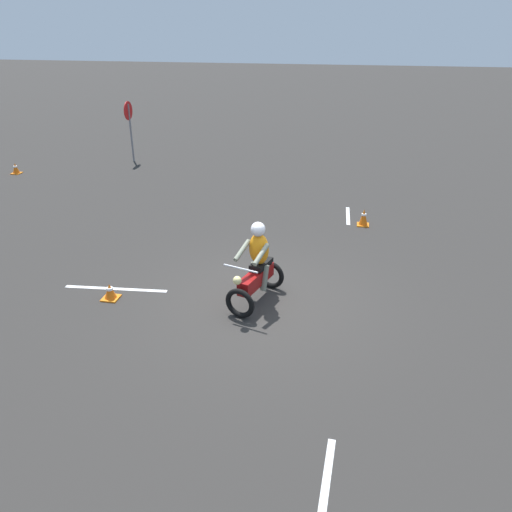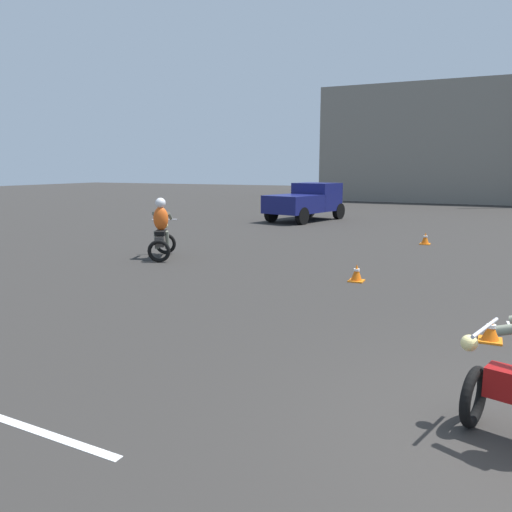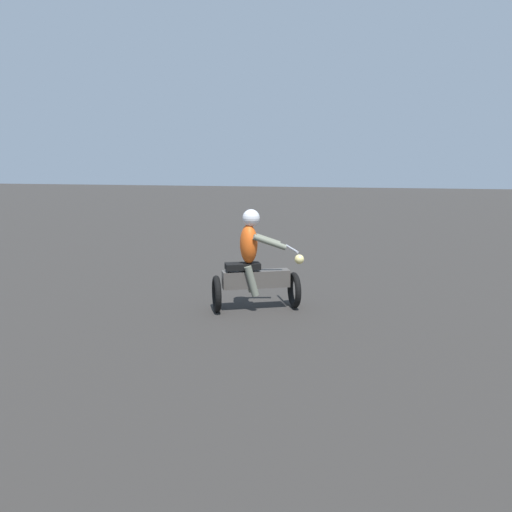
{
  "view_description": "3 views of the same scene",
  "coord_description": "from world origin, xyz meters",
  "px_view_note": "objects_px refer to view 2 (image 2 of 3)",
  "views": [
    {
      "loc": [
        -8.45,
        -1.54,
        5.05
      ],
      "look_at": [
        -0.05,
        0.13,
        1.0
      ],
      "focal_mm": 35.0,
      "sensor_mm": 36.0,
      "label": 1
    },
    {
      "loc": [
        -0.7,
        -4.61,
        2.46
      ],
      "look_at": [
        -4.39,
        3.36,
        0.9
      ],
      "focal_mm": 35.0,
      "sensor_mm": 36.0,
      "label": 2
    },
    {
      "loc": [
        -1.08,
        8.83,
        2.32
      ],
      "look_at": [
        -8.72,
        6.59,
        0.9
      ],
      "focal_mm": 35.0,
      "sensor_mm": 36.0,
      "label": 3
    }
  ],
  "objects_px": {
    "pickup_truck": "(306,201)",
    "traffic_cone_mid_center": "(425,239)",
    "traffic_cone_near_left": "(357,273)",
    "traffic_cone_far_right": "(491,331)",
    "motorcycle_rider_background": "(162,232)"
  },
  "relations": [
    {
      "from": "traffic_cone_mid_center",
      "to": "traffic_cone_far_right",
      "type": "relative_size",
      "value": 1.16
    },
    {
      "from": "pickup_truck",
      "to": "traffic_cone_mid_center",
      "type": "relative_size",
      "value": 11.62
    },
    {
      "from": "traffic_cone_near_left",
      "to": "traffic_cone_mid_center",
      "type": "xyz_separation_m",
      "value": [
        0.74,
        6.23,
        0.0
      ]
    },
    {
      "from": "pickup_truck",
      "to": "traffic_cone_near_left",
      "type": "height_order",
      "value": "pickup_truck"
    },
    {
      "from": "traffic_cone_near_left",
      "to": "traffic_cone_mid_center",
      "type": "distance_m",
      "value": 6.27
    },
    {
      "from": "traffic_cone_far_right",
      "to": "pickup_truck",
      "type": "bearing_deg",
      "value": 118.33
    },
    {
      "from": "pickup_truck",
      "to": "traffic_cone_mid_center",
      "type": "xyz_separation_m",
      "value": [
        5.96,
        -5.41,
        -0.74
      ]
    },
    {
      "from": "motorcycle_rider_background",
      "to": "traffic_cone_near_left",
      "type": "distance_m",
      "value": 5.58
    },
    {
      "from": "pickup_truck",
      "to": "traffic_cone_far_right",
      "type": "relative_size",
      "value": 13.48
    },
    {
      "from": "motorcycle_rider_background",
      "to": "pickup_truck",
      "type": "height_order",
      "value": "pickup_truck"
    },
    {
      "from": "motorcycle_rider_background",
      "to": "traffic_cone_far_right",
      "type": "relative_size",
      "value": 4.99
    },
    {
      "from": "traffic_cone_near_left",
      "to": "traffic_cone_far_right",
      "type": "relative_size",
      "value": 1.15
    },
    {
      "from": "motorcycle_rider_background",
      "to": "traffic_cone_mid_center",
      "type": "relative_size",
      "value": 4.3
    },
    {
      "from": "motorcycle_rider_background",
      "to": "pickup_truck",
      "type": "relative_size",
      "value": 0.37
    },
    {
      "from": "pickup_truck",
      "to": "traffic_cone_near_left",
      "type": "distance_m",
      "value": 12.77
    }
  ]
}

